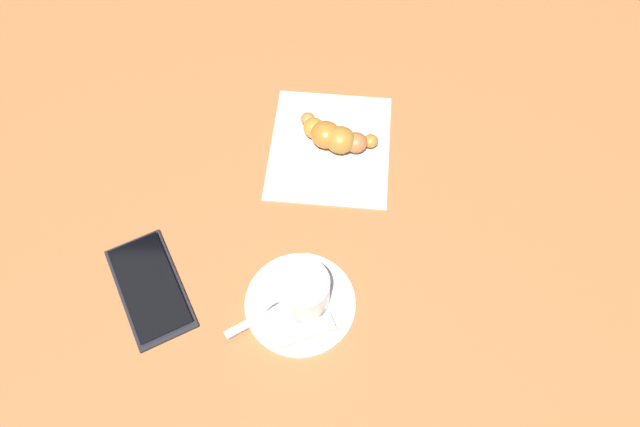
{
  "coord_description": "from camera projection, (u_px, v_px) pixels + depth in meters",
  "views": [
    {
      "loc": [
        0.37,
        -0.0,
        0.64
      ],
      "look_at": [
        -0.0,
        0.0,
        0.01
      ],
      "focal_mm": 33.0,
      "sensor_mm": 36.0,
      "label": 1
    }
  ],
  "objects": [
    {
      "name": "espresso_cup",
      "position": [
        306.0,
        291.0,
        0.65
      ],
      "size": [
        0.06,
        0.08,
        0.05
      ],
      "color": "white",
      "rests_on": "saucer"
    },
    {
      "name": "saucer",
      "position": [
        304.0,
        303.0,
        0.67
      ],
      "size": [
        0.13,
        0.13,
        0.01
      ],
      "primitive_type": "cylinder",
      "color": "white",
      "rests_on": "ground"
    },
    {
      "name": "cell_phone",
      "position": [
        154.0,
        287.0,
        0.68
      ],
      "size": [
        0.16,
        0.12,
        0.01
      ],
      "color": "black",
      "rests_on": "ground"
    },
    {
      "name": "sugar_packet",
      "position": [
        311.0,
        331.0,
        0.65
      ],
      "size": [
        0.04,
        0.07,
        0.01
      ],
      "primitive_type": "cube",
      "rotation": [
        0.0,
        0.0,
        8.19
      ],
      "color": "beige",
      "rests_on": "saucer"
    },
    {
      "name": "ground_plane",
      "position": [
        319.0,
        222.0,
        0.73
      ],
      "size": [
        1.8,
        1.8,
        0.0
      ],
      "primitive_type": "plane",
      "color": "#A36336"
    },
    {
      "name": "teaspoon",
      "position": [
        294.0,
        300.0,
        0.67
      ],
      "size": [
        0.07,
        0.11,
        0.01
      ],
      "color": "silver",
      "rests_on": "saucer"
    },
    {
      "name": "croissant",
      "position": [
        338.0,
        136.0,
        0.78
      ],
      "size": [
        0.08,
        0.11,
        0.03
      ],
      "color": "#A7793B",
      "rests_on": "napkin"
    },
    {
      "name": "napkin",
      "position": [
        333.0,
        146.0,
        0.79
      ],
      "size": [
        0.2,
        0.18,
        0.0
      ],
      "primitive_type": "cube",
      "rotation": [
        0.0,
        0.0,
        -0.11
      ],
      "color": "silver",
      "rests_on": "ground"
    }
  ]
}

